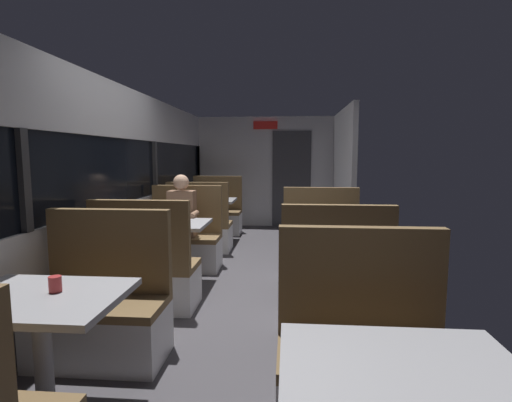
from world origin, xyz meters
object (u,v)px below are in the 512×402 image
object	(u,v)px
bench_far_window_facing_end	(200,230)
dining_table_mid_window	(168,231)
dining_table_far_window	(209,205)
dining_table_rear_aisle	(327,237)
dining_table_front_aisle	(403,394)
bench_mid_window_facing_entry	(185,244)
bench_front_aisle_facing_entry	(363,370)
dining_table_near_window	(40,313)
bench_near_window_facing_entry	(102,315)
coffee_cup_primary	(55,284)
bench_mid_window_facing_end	(147,276)
bench_rear_aisle_facing_end	(334,288)
bench_far_window_facing_entry	(216,216)
seated_passenger	(183,230)
bench_rear_aisle_facing_entry	(321,250)

from	to	relation	value
bench_far_window_facing_end	dining_table_mid_window	bearing A→B (deg)	-90.00
dining_table_far_window	dining_table_rear_aisle	bearing A→B (deg)	-54.88
dining_table_mid_window	dining_table_front_aisle	bearing A→B (deg)	-58.71
bench_mid_window_facing_entry	bench_front_aisle_facing_entry	distance (m)	3.45
dining_table_near_window	dining_table_far_window	size ratio (longest dim) A/B	1.00
bench_near_window_facing_entry	dining_table_mid_window	world-z (taller)	bench_near_window_facing_entry
bench_near_window_facing_entry	coffee_cup_primary	distance (m)	0.79
dining_table_mid_window	coffee_cup_primary	world-z (taller)	coffee_cup_primary
dining_table_near_window	bench_mid_window_facing_end	xyz separation A→B (m)	(0.00, 1.65, -0.31)
dining_table_far_window	dining_table_front_aisle	world-z (taller)	same
bench_mid_window_facing_end	bench_rear_aisle_facing_end	size ratio (longest dim) A/B	1.00
dining_table_far_window	bench_front_aisle_facing_entry	distance (m)	4.94
bench_near_window_facing_entry	dining_table_near_window	bearing A→B (deg)	-90.00
bench_near_window_facing_entry	bench_far_window_facing_entry	xyz separation A→B (m)	(0.00, 4.69, 0.00)
bench_rear_aisle_facing_end	bench_front_aisle_facing_entry	bearing A→B (deg)	-90.00
bench_mid_window_facing_entry	seated_passenger	xyz separation A→B (m)	(0.00, -0.07, 0.21)
dining_table_mid_window	dining_table_front_aisle	world-z (taller)	same
bench_mid_window_facing_end	dining_table_front_aisle	xyz separation A→B (m)	(1.79, -2.25, 0.31)
bench_far_window_facing_entry	dining_table_front_aisle	xyz separation A→B (m)	(1.79, -5.99, 0.31)
dining_table_near_window	seated_passenger	bearing A→B (deg)	90.00
dining_table_far_window	bench_rear_aisle_facing_end	xyz separation A→B (m)	(1.79, -3.24, -0.31)
dining_table_near_window	bench_rear_aisle_facing_entry	size ratio (longest dim) A/B	0.82
dining_table_mid_window	coffee_cup_primary	distance (m)	2.29
bench_rear_aisle_facing_end	coffee_cup_primary	size ratio (longest dim) A/B	12.22
dining_table_front_aisle	bench_rear_aisle_facing_entry	size ratio (longest dim) A/B	0.82
dining_table_near_window	dining_table_rear_aisle	distance (m)	2.79
bench_far_window_facing_end	bench_rear_aisle_facing_end	xyz separation A→B (m)	(1.79, -2.54, 0.00)
bench_mid_window_facing_entry	bench_rear_aisle_facing_end	distance (m)	2.40
dining_table_mid_window	seated_passenger	bearing A→B (deg)	90.00
bench_mid_window_facing_end	coffee_cup_primary	distance (m)	1.65
dining_table_far_window	seated_passenger	xyz separation A→B (m)	(0.00, -1.72, -0.10)
bench_far_window_facing_entry	bench_rear_aisle_facing_end	distance (m)	4.33
dining_table_near_window	bench_far_window_facing_end	world-z (taller)	bench_far_window_facing_end
bench_far_window_facing_end	bench_far_window_facing_entry	bearing A→B (deg)	90.00
dining_table_far_window	bench_far_window_facing_entry	xyz separation A→B (m)	(0.00, 0.70, -0.31)
dining_table_far_window	dining_table_rear_aisle	world-z (taller)	same
bench_far_window_facing_end	dining_table_front_aisle	bearing A→B (deg)	-68.70
dining_table_far_window	seated_passenger	bearing A→B (deg)	-90.00
bench_near_window_facing_entry	seated_passenger	world-z (taller)	seated_passenger
bench_mid_window_facing_end	dining_table_near_window	bearing A→B (deg)	-90.00
bench_near_window_facing_entry	dining_table_front_aisle	xyz separation A→B (m)	(1.79, -1.30, 0.31)
bench_far_window_facing_end	seated_passenger	world-z (taller)	seated_passenger
dining_table_mid_window	bench_far_window_facing_entry	xyz separation A→B (m)	(0.00, 3.04, -0.31)
dining_table_near_window	dining_table_far_window	distance (m)	4.69
dining_table_far_window	dining_table_front_aisle	distance (m)	5.58
bench_near_window_facing_entry	bench_far_window_facing_entry	bearing A→B (deg)	90.00
dining_table_near_window	bench_far_window_facing_end	distance (m)	4.00
bench_near_window_facing_entry	bench_mid_window_facing_entry	world-z (taller)	same
bench_front_aisle_facing_entry	seated_passenger	xyz separation A→B (m)	(-1.79, 2.87, 0.21)
dining_table_front_aisle	bench_far_window_facing_end	bearing A→B (deg)	111.30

